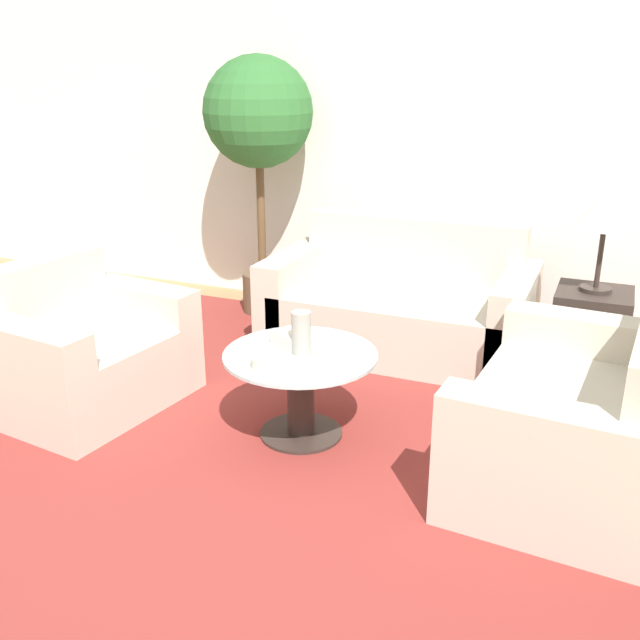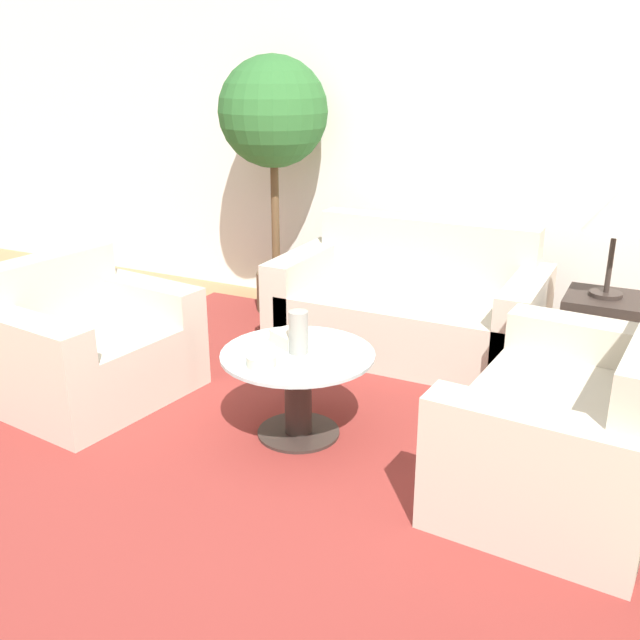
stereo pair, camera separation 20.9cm
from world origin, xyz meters
The scene contains 13 objects.
ground_plane centered at (0.00, 0.00, 0.00)m, with size 14.00×14.00×0.00m, color #9E754C.
wall_back centered at (0.00, 2.71, 1.30)m, with size 10.00×0.06×2.60m.
rug centered at (0.14, 0.61, 0.00)m, with size 3.54×3.62×0.01m.
sofa_main centered at (0.24, 2.00, 0.27)m, with size 1.70×0.89×0.83m.
armchair centered at (-1.16, 0.49, 0.27)m, with size 0.93×1.09×0.80m.
loveseat centered at (1.48, 0.75, 0.27)m, with size 0.94×1.40×0.81m.
coffee_table centered at (0.14, 0.61, 0.29)m, with size 0.77×0.77×0.46m.
side_table centered at (1.44, 1.86, 0.29)m, with size 0.42×0.42×0.58m.
table_lamp centered at (1.44, 1.86, 1.04)m, with size 0.35×0.35×0.59m.
potted_plant centered at (-0.94, 2.27, 1.41)m, with size 0.78×0.78×1.88m.
vase centered at (0.14, 0.61, 0.57)m, with size 0.10×0.10×0.22m.
bowl centered at (0.06, 0.39, 0.48)m, with size 0.14×0.14×0.05m.
book_stack centered at (0.05, 0.69, 0.49)m, with size 0.23×0.22×0.07m.
Camera 2 is at (1.69, -2.28, 1.82)m, focal length 40.00 mm.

